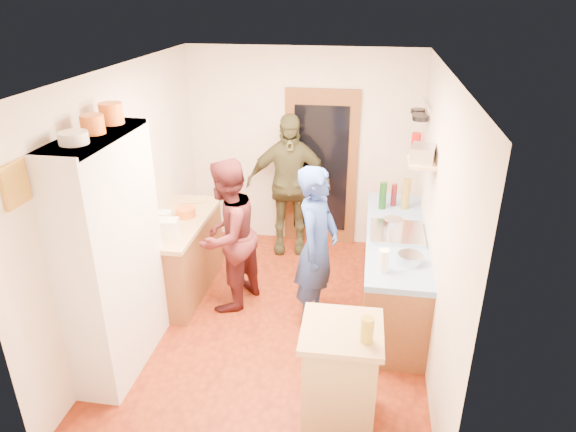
% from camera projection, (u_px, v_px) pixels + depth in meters
% --- Properties ---
extents(floor, '(3.00, 4.00, 0.02)m').
position_uv_depth(floor, '(276.00, 322.00, 5.47)').
color(floor, maroon).
rests_on(floor, ground).
extents(ceiling, '(3.00, 4.00, 0.02)m').
position_uv_depth(ceiling, '(273.00, 69.00, 4.39)').
color(ceiling, silver).
rests_on(ceiling, ground).
extents(wall_back, '(3.00, 0.02, 2.60)m').
position_uv_depth(wall_back, '(303.00, 149.00, 6.73)').
color(wall_back, silver).
rests_on(wall_back, ground).
extents(wall_front, '(3.00, 0.02, 2.60)m').
position_uv_depth(wall_front, '(215.00, 340.00, 3.12)').
color(wall_front, silver).
rests_on(wall_front, ground).
extents(wall_left, '(0.02, 4.00, 2.60)m').
position_uv_depth(wall_left, '(127.00, 200.00, 5.14)').
color(wall_left, silver).
rests_on(wall_left, ground).
extents(wall_right, '(0.02, 4.00, 2.60)m').
position_uv_depth(wall_right, '(436.00, 220.00, 4.71)').
color(wall_right, silver).
rests_on(wall_right, ground).
extents(door_frame, '(0.95, 0.06, 2.10)m').
position_uv_depth(door_frame, '(321.00, 169.00, 6.77)').
color(door_frame, brown).
rests_on(door_frame, ground).
extents(door_glass, '(0.70, 0.02, 1.70)m').
position_uv_depth(door_glass, '(321.00, 170.00, 6.73)').
color(door_glass, black).
rests_on(door_glass, door_frame).
extents(hutch_body, '(0.40, 1.20, 2.20)m').
position_uv_depth(hutch_body, '(112.00, 257.00, 4.48)').
color(hutch_body, silver).
rests_on(hutch_body, ground).
extents(hutch_top_shelf, '(0.40, 1.14, 0.04)m').
position_uv_depth(hutch_top_shelf, '(93.00, 137.00, 4.03)').
color(hutch_top_shelf, silver).
rests_on(hutch_top_shelf, hutch_body).
extents(plate_stack, '(0.22, 0.22, 0.09)m').
position_uv_depth(plate_stack, '(73.00, 138.00, 3.76)').
color(plate_stack, white).
rests_on(plate_stack, hutch_top_shelf).
extents(orange_pot_a, '(0.18, 0.18, 0.15)m').
position_uv_depth(orange_pot_a, '(92.00, 124.00, 4.01)').
color(orange_pot_a, orange).
rests_on(orange_pot_a, hutch_top_shelf).
extents(orange_pot_b, '(0.20, 0.20, 0.18)m').
position_uv_depth(orange_pot_b, '(111.00, 113.00, 4.29)').
color(orange_pot_b, orange).
rests_on(orange_pot_b, hutch_top_shelf).
extents(left_counter_base, '(0.60, 1.40, 0.85)m').
position_uv_depth(left_counter_base, '(180.00, 257.00, 5.87)').
color(left_counter_base, brown).
rests_on(left_counter_base, ground).
extents(left_counter_top, '(0.64, 1.44, 0.05)m').
position_uv_depth(left_counter_top, '(176.00, 222.00, 5.68)').
color(left_counter_top, tan).
rests_on(left_counter_top, left_counter_base).
extents(toaster, '(0.27, 0.19, 0.19)m').
position_uv_depth(toaster, '(166.00, 228.00, 5.26)').
color(toaster, white).
rests_on(toaster, left_counter_top).
extents(kettle, '(0.18, 0.18, 0.17)m').
position_uv_depth(kettle, '(165.00, 219.00, 5.47)').
color(kettle, white).
rests_on(kettle, left_counter_top).
extents(orange_bowl, '(0.25, 0.25, 0.10)m').
position_uv_depth(orange_bowl, '(186.00, 212.00, 5.73)').
color(orange_bowl, orange).
rests_on(orange_bowl, left_counter_top).
extents(chopping_board, '(0.34, 0.28, 0.02)m').
position_uv_depth(chopping_board, '(194.00, 200.00, 6.16)').
color(chopping_board, tan).
rests_on(chopping_board, left_counter_top).
extents(right_counter_base, '(0.60, 2.20, 0.84)m').
position_uv_depth(right_counter_base, '(393.00, 272.00, 5.57)').
color(right_counter_base, brown).
rests_on(right_counter_base, ground).
extents(right_counter_top, '(0.62, 2.22, 0.06)m').
position_uv_depth(right_counter_top, '(396.00, 235.00, 5.38)').
color(right_counter_top, blue).
rests_on(right_counter_top, right_counter_base).
extents(hob, '(0.55, 0.58, 0.04)m').
position_uv_depth(hob, '(397.00, 232.00, 5.33)').
color(hob, silver).
rests_on(hob, right_counter_top).
extents(pot_on_hob, '(0.21, 0.21, 0.13)m').
position_uv_depth(pot_on_hob, '(393.00, 225.00, 5.30)').
color(pot_on_hob, silver).
rests_on(pot_on_hob, hob).
extents(bottle_a, '(0.09, 0.09, 0.32)m').
position_uv_depth(bottle_a, '(383.00, 196.00, 5.89)').
color(bottle_a, '#143F14').
rests_on(bottle_a, right_counter_top).
extents(bottle_b, '(0.07, 0.07, 0.26)m').
position_uv_depth(bottle_b, '(394.00, 195.00, 5.98)').
color(bottle_b, '#591419').
rests_on(bottle_b, right_counter_top).
extents(bottle_c, '(0.11, 0.11, 0.36)m').
position_uv_depth(bottle_c, '(406.00, 194.00, 5.88)').
color(bottle_c, olive).
rests_on(bottle_c, right_counter_top).
extents(paper_towel, '(0.11, 0.11, 0.22)m').
position_uv_depth(paper_towel, '(384.00, 261.00, 4.60)').
color(paper_towel, white).
rests_on(paper_towel, right_counter_top).
extents(mixing_bowl, '(0.27, 0.27, 0.09)m').
position_uv_depth(mixing_bowl, '(410.00, 259.00, 4.77)').
color(mixing_bowl, silver).
rests_on(mixing_bowl, right_counter_top).
extents(island_base, '(0.56, 0.56, 0.86)m').
position_uv_depth(island_base, '(340.00, 378.00, 4.06)').
color(island_base, tan).
rests_on(island_base, ground).
extents(island_top, '(0.63, 0.63, 0.05)m').
position_uv_depth(island_top, '(342.00, 331.00, 3.87)').
color(island_top, tan).
rests_on(island_top, island_base).
extents(cutting_board, '(0.35, 0.29, 0.02)m').
position_uv_depth(cutting_board, '(336.00, 325.00, 3.92)').
color(cutting_board, white).
rests_on(cutting_board, island_top).
extents(oil_jar, '(0.10, 0.10, 0.20)m').
position_uv_depth(oil_jar, '(367.00, 329.00, 3.69)').
color(oil_jar, '#AD9E2D').
rests_on(oil_jar, island_top).
extents(pan_rail, '(0.02, 0.65, 0.02)m').
position_uv_depth(pan_rail, '(426.00, 103.00, 5.78)').
color(pan_rail, silver).
rests_on(pan_rail, wall_right).
extents(pan_hang_a, '(0.18, 0.18, 0.05)m').
position_uv_depth(pan_hang_a, '(421.00, 118.00, 5.68)').
color(pan_hang_a, black).
rests_on(pan_hang_a, pan_rail).
extents(pan_hang_b, '(0.16, 0.16, 0.05)m').
position_uv_depth(pan_hang_b, '(419.00, 116.00, 5.87)').
color(pan_hang_b, black).
rests_on(pan_hang_b, pan_rail).
extents(pan_hang_c, '(0.17, 0.17, 0.05)m').
position_uv_depth(pan_hang_c, '(418.00, 111.00, 6.05)').
color(pan_hang_c, black).
rests_on(pan_hang_c, pan_rail).
extents(wall_shelf, '(0.26, 0.42, 0.03)m').
position_uv_depth(wall_shelf, '(422.00, 162.00, 4.97)').
color(wall_shelf, tan).
rests_on(wall_shelf, wall_right).
extents(radio, '(0.27, 0.33, 0.15)m').
position_uv_depth(radio, '(423.00, 153.00, 4.93)').
color(radio, silver).
rests_on(radio, wall_shelf).
extents(ext_bracket, '(0.06, 0.10, 0.04)m').
position_uv_depth(ext_bracket, '(420.00, 150.00, 6.18)').
color(ext_bracket, black).
rests_on(ext_bracket, wall_right).
extents(fire_extinguisher, '(0.11, 0.11, 0.32)m').
position_uv_depth(fire_extinguisher, '(416.00, 146.00, 6.17)').
color(fire_extinguisher, red).
rests_on(fire_extinguisher, wall_right).
extents(picture_frame, '(0.03, 0.25, 0.30)m').
position_uv_depth(picture_frame, '(15.00, 184.00, 3.44)').
color(picture_frame, gold).
rests_on(picture_frame, wall_left).
extents(person_hob, '(0.56, 0.71, 1.71)m').
position_uv_depth(person_hob, '(319.00, 249.00, 5.14)').
color(person_hob, '#284393').
rests_on(person_hob, ground).
extents(person_left, '(0.87, 0.98, 1.68)m').
position_uv_depth(person_left, '(232.00, 235.00, 5.46)').
color(person_left, '#4D1C1E').
rests_on(person_left, ground).
extents(person_back, '(1.14, 0.61, 1.85)m').
position_uv_depth(person_back, '(289.00, 185.00, 6.59)').
color(person_back, '#414025').
rests_on(person_back, ground).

